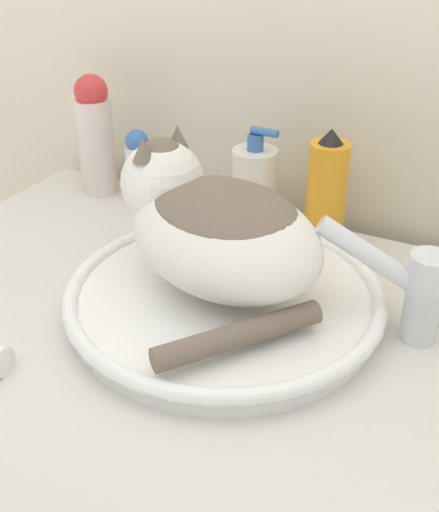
% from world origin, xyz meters
% --- Properties ---
extents(sink_basin, '(0.41, 0.41, 0.04)m').
position_xyz_m(sink_basin, '(0.01, 0.28, 0.86)').
color(sink_basin, white).
rests_on(sink_basin, vanity_counter).
extents(cat, '(0.30, 0.31, 0.18)m').
position_xyz_m(cat, '(-0.00, 0.28, 0.96)').
color(cat, silver).
rests_on(cat, sink_basin).
extents(faucet, '(0.16, 0.07, 0.15)m').
position_xyz_m(faucet, '(0.23, 0.33, 0.91)').
color(faucet, silver).
rests_on(faucet, vanity_counter).
extents(lotion_bottle_white, '(0.06, 0.06, 0.21)m').
position_xyz_m(lotion_bottle_white, '(-0.36, 0.51, 0.94)').
color(lotion_bottle_white, silver).
rests_on(lotion_bottle_white, vanity_counter).
extents(spray_bottle_trigger, '(0.06, 0.06, 0.18)m').
position_xyz_m(spray_bottle_trigger, '(0.06, 0.51, 0.92)').
color(spray_bottle_trigger, orange).
rests_on(spray_bottle_trigger, vanity_counter).
extents(soap_pump_bottle, '(0.07, 0.07, 0.17)m').
position_xyz_m(soap_pump_bottle, '(-0.05, 0.51, 0.91)').
color(soap_pump_bottle, silver).
rests_on(soap_pump_bottle, vanity_counter).
extents(deodorant_stick, '(0.04, 0.04, 0.13)m').
position_xyz_m(deodorant_stick, '(-0.27, 0.51, 0.90)').
color(deodorant_stick, silver).
rests_on(deodorant_stick, vanity_counter).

